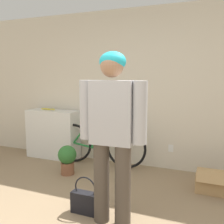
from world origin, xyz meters
The scene contains 8 objects.
wall_back centered at (0.00, 2.61, 1.30)m, with size 8.00×0.07×2.60m.
side_shelf centered at (-1.59, 2.38, 0.44)m, with size 0.97×0.36×0.88m.
person centered at (0.28, 0.77, 1.01)m, with size 0.71×0.25×1.75m.
bicycle centered at (-0.62, 2.32, 0.37)m, with size 1.65×0.46×0.76m.
banana centered at (-1.68, 2.39, 0.90)m, with size 0.32×0.09×0.04m.
handbag centered at (-0.07, 0.83, 0.14)m, with size 0.32×0.12×0.42m.
cardboard_box centered at (1.23, 1.95, 0.13)m, with size 0.44×0.36×0.32m.
potted_plant centered at (-0.88, 1.74, 0.26)m, with size 0.29×0.29×0.45m.
Camera 1 is at (1.26, -1.58, 1.53)m, focal length 42.00 mm.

